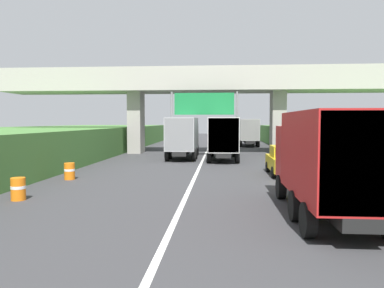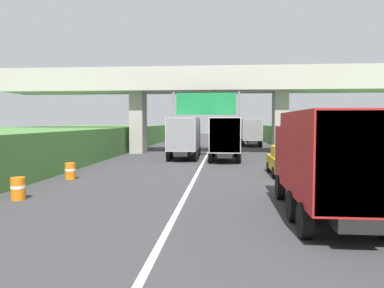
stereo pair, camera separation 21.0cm
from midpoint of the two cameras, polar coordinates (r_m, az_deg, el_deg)
lane_centre_stripe at (r=28.57m, az=1.32°, el=-2.80°), size 0.20×103.28×0.01m
overpass_bridge at (r=36.44m, az=2.01°, el=8.41°), size 40.00×4.80×8.23m
overhead_highway_sign at (r=32.32m, az=1.70°, el=5.50°), size 5.88×0.18×5.73m
truck_black at (r=30.04m, az=4.64°, el=1.19°), size 2.44×7.30×3.44m
truck_silver at (r=31.29m, az=-1.53°, el=1.29°), size 2.44×7.30×3.44m
truck_green at (r=47.80m, az=8.55°, el=2.01°), size 2.44×7.30×3.44m
truck_red at (r=12.74m, az=19.54°, el=-2.09°), size 2.44×7.30×3.44m
car_yellow at (r=22.17m, az=13.91°, el=-2.50°), size 1.86×4.10×1.72m
construction_barrel_2 at (r=16.35m, az=-25.60°, el=-6.25°), size 0.57×0.57×0.90m
construction_barrel_3 at (r=21.06m, az=-18.67°, el=-3.98°), size 0.57×0.57×0.90m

